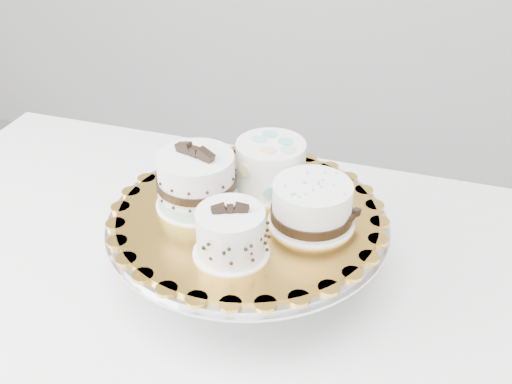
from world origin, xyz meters
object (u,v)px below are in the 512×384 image
(cake_stand, at_px, (248,236))
(cake_board, at_px, (248,215))
(cake_dots, at_px, (271,165))
(table, at_px, (229,327))
(cake_ribbon, at_px, (313,206))
(cake_banded, at_px, (197,182))
(cake_swirl, at_px, (231,234))

(cake_stand, relative_size, cake_board, 1.09)
(cake_stand, distance_m, cake_board, 0.04)
(cake_board, xyz_separation_m, cake_dots, (0.01, 0.08, 0.04))
(table, relative_size, cake_ribbon, 9.48)
(cake_stand, relative_size, cake_ribbon, 2.96)
(cake_stand, bearing_deg, cake_dots, 82.86)
(cake_dots, relative_size, cake_ribbon, 0.97)
(cake_banded, bearing_deg, cake_dots, 58.51)
(cake_swirl, bearing_deg, cake_banded, 110.13)
(cake_swirl, xyz_separation_m, cake_dots, (-0.00, 0.17, 0.01))
(cake_stand, bearing_deg, cake_ribbon, 3.83)
(cake_board, xyz_separation_m, cake_banded, (-0.08, 0.00, 0.04))
(cake_banded, bearing_deg, table, -20.24)
(cake_swirl, height_order, cake_dots, cake_swirl)
(table, relative_size, cake_swirl, 11.10)
(cake_stand, xyz_separation_m, cake_board, (-0.00, 0.00, 0.04))
(cake_banded, bearing_deg, cake_ribbon, 19.16)
(cake_board, xyz_separation_m, cake_swirl, (0.01, -0.09, 0.03))
(cake_dots, bearing_deg, table, -121.92)
(table, xyz_separation_m, cake_dots, (0.03, 0.12, 0.22))
(cake_board, xyz_separation_m, cake_ribbon, (0.09, 0.01, 0.03))
(table, bearing_deg, cake_dots, 77.65)
(table, bearing_deg, cake_ribbon, 25.30)
(cake_board, bearing_deg, cake_dots, 82.86)
(cake_board, height_order, cake_ribbon, cake_ribbon)
(cake_stand, xyz_separation_m, cake_banded, (-0.08, 0.00, 0.08))
(table, xyz_separation_m, cake_board, (0.02, 0.05, 0.18))
(cake_dots, bearing_deg, cake_stand, -117.31)
(cake_board, distance_m, cake_swirl, 0.10)
(cake_swirl, xyz_separation_m, cake_ribbon, (0.08, 0.10, -0.00))
(table, distance_m, cake_stand, 0.15)
(cake_board, height_order, cake_swirl, cake_swirl)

